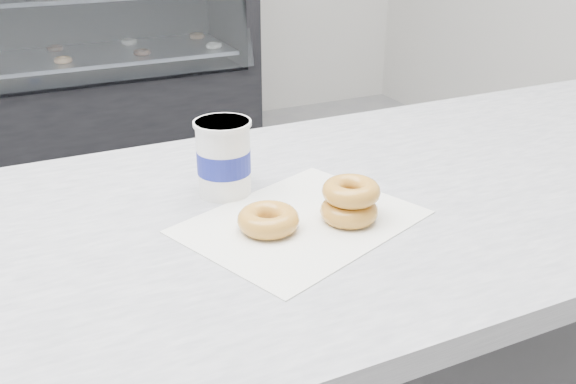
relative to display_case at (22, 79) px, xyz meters
The scene contains 5 objects.
display_case is the anchor object (origin of this frame).
wax_paper 2.81m from the display_case, 85.05° to the right, with size 0.34×0.26×0.00m, color silver.
donut_single 2.81m from the display_case, 86.21° to the right, with size 0.09×0.09×0.03m, color gold.
donut_stack 2.85m from the display_case, 83.68° to the right, with size 0.12×0.12×0.06m.
coffee_cup 2.67m from the display_case, 86.24° to the right, with size 0.10×0.10×0.13m.
Camera 1 is at (-0.15, -1.43, 1.35)m, focal length 40.00 mm.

